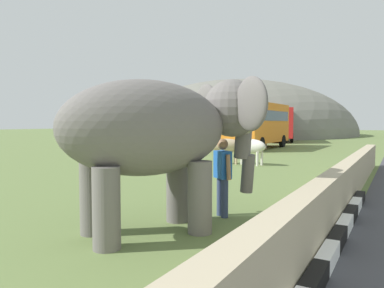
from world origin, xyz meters
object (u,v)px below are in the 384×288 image
(cow_near, at_px, (226,146))
(elephant, at_px, (165,130))
(bus_red, at_px, (281,122))
(cow_mid, at_px, (251,147))
(person_handler, at_px, (223,173))
(bus_orange, at_px, (258,122))
(cow_far, at_px, (259,138))

(cow_near, bearing_deg, elephant, -161.08)
(bus_red, relative_size, cow_mid, 5.06)
(person_handler, bearing_deg, cow_mid, 17.19)
(cow_mid, bearing_deg, elephant, -167.50)
(person_handler, xyz_separation_m, bus_red, (31.95, 8.06, 1.16))
(elephant, bearing_deg, bus_orange, 15.26)
(bus_orange, bearing_deg, bus_red, 8.15)
(bus_orange, xyz_separation_m, cow_mid, (-10.78, -3.49, -1.21))
(bus_orange, relative_size, cow_mid, 4.21)
(bus_orange, relative_size, cow_near, 4.39)
(cow_far, bearing_deg, cow_mid, -162.61)
(cow_mid, xyz_separation_m, cow_far, (10.39, 3.25, 0.00))
(bus_orange, height_order, cow_mid, bus_orange)
(person_handler, height_order, bus_red, bus_red)
(bus_orange, bearing_deg, cow_far, -149.51)
(elephant, bearing_deg, person_handler, -18.82)
(cow_near, bearing_deg, bus_red, 9.84)
(bus_red, bearing_deg, cow_mid, -167.11)
(bus_orange, relative_size, bus_red, 0.83)
(elephant, height_order, person_handler, elephant)
(bus_orange, bearing_deg, elephant, -164.74)
(bus_orange, distance_m, cow_mid, 11.40)
(person_handler, bearing_deg, elephant, 161.18)
(elephant, height_order, bus_red, bus_red)
(elephant, height_order, cow_near, elephant)
(cow_near, bearing_deg, cow_mid, -79.51)
(bus_red, xyz_separation_m, cow_mid, (-22.69, -5.19, -1.21))
(bus_orange, bearing_deg, cow_mid, -162.08)
(person_handler, xyz_separation_m, cow_near, (9.04, 4.08, -0.06))
(bus_orange, distance_m, bus_red, 12.03)
(elephant, distance_m, cow_far, 21.85)
(bus_red, bearing_deg, bus_orange, -171.85)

